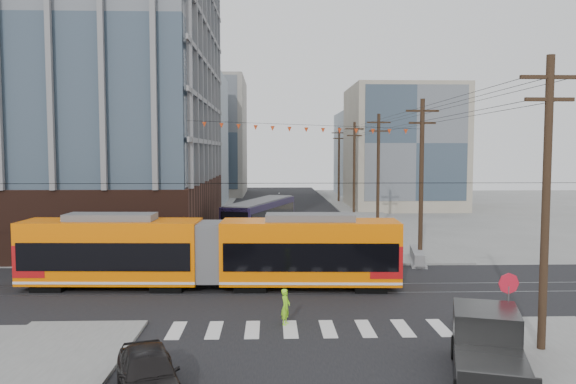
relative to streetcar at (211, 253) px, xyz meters
name	(u,v)px	position (x,y,z in m)	size (l,w,h in m)	color
ground	(305,309)	(4.91, -4.34, -1.98)	(160.00, 160.00, 0.00)	slate
office_building	(32,72)	(-17.09, 18.66, 12.32)	(30.00, 25.00, 28.60)	#381E16
bg_bldg_nw_near	(159,140)	(-12.09, 47.66, 7.02)	(18.00, 16.00, 18.00)	#8C99A5
bg_bldg_ne_near	(403,148)	(20.91, 43.66, 6.02)	(14.00, 14.00, 16.00)	gray
bg_bldg_nw_far	(199,137)	(-9.09, 67.66, 8.02)	(16.00, 18.00, 20.00)	gray
bg_bldg_ne_far	(386,154)	(22.91, 63.66, 5.02)	(16.00, 16.00, 14.00)	#8C99A5
utility_pole_near	(546,206)	(13.41, -10.34, 3.52)	(0.30, 0.30, 11.00)	black
utility_pole_far	(339,165)	(13.41, 51.66, 3.52)	(0.30, 0.30, 11.00)	black
streetcar	(211,253)	(0.00, 0.00, 0.00)	(20.54, 2.89, 3.96)	#F76A00
city_bus	(261,218)	(2.46, 17.87, -0.28)	(2.59, 11.96, 3.39)	#1D1533
pickup_truck	(489,354)	(10.31, -13.16, -0.96)	(2.15, 6.03, 2.05)	black
black_sedan	(148,373)	(-0.48, -13.67, -1.23)	(1.77, 4.39, 1.49)	black
parked_car_silver	(214,250)	(-0.63, 7.99, -1.27)	(1.49, 4.28, 1.41)	#969696
parked_car_white	(227,235)	(-0.24, 14.54, -1.23)	(2.11, 5.19, 1.51)	#BBBBBB
parked_car_grey	(222,231)	(-0.87, 17.47, -1.33)	(2.15, 4.66, 1.29)	#4B4B4B
pedestrian	(286,307)	(3.93, -6.66, -1.19)	(0.57, 0.38, 1.58)	#98FB21
stop_sign	(508,313)	(12.37, -9.74, -0.63)	(0.82, 0.82, 2.70)	red
jersey_barrier	(417,256)	(13.21, 6.69, -1.54)	(0.99, 4.42, 0.88)	slate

